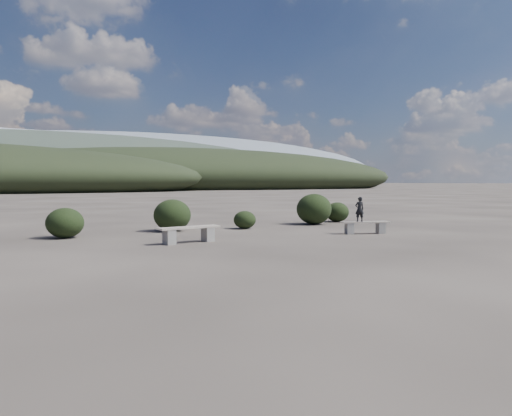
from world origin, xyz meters
TOP-DOWN VIEW (x-y plane):
  - ground at (0.00, 0.00)m, footprint 1200.00×1200.00m
  - bench_left at (-1.69, 5.52)m, footprint 1.98×0.73m
  - bench_right at (4.63, 5.26)m, footprint 1.74×0.85m
  - seated_person at (4.43, 5.32)m, footprint 0.36×0.29m
  - shrub_a at (-4.84, 8.52)m, footprint 1.19×1.19m
  - shrub_b at (-1.08, 9.18)m, footprint 1.36×1.36m
  - shrub_c at (1.69, 8.83)m, footprint 0.86×0.86m
  - shrub_d at (5.17, 9.31)m, footprint 1.49×1.49m
  - shrub_e at (6.84, 9.97)m, footprint 1.06×1.06m
  - mountain_ridges at (-7.48, 339.06)m, footprint 500.00×400.00m

SIDE VIEW (x-z plane):
  - ground at x=0.00m, z-range 0.00..0.00m
  - bench_right at x=4.63m, z-range 0.05..0.47m
  - bench_left at x=-1.69m, z-range 0.05..0.54m
  - shrub_c at x=1.69m, z-range 0.00..0.69m
  - shrub_e at x=6.84m, z-range 0.00..0.88m
  - shrub_a at x=-4.84m, z-range 0.00..0.97m
  - shrub_b at x=-1.08m, z-range 0.00..1.17m
  - shrub_d at x=5.17m, z-range 0.00..1.30m
  - seated_person at x=4.43m, z-range 0.43..1.28m
  - mountain_ridges at x=-7.48m, z-range -17.16..38.84m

